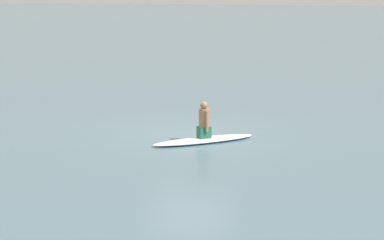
% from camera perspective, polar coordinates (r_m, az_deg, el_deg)
% --- Properties ---
extents(ground_plane, '(400.00, 400.00, 0.00)m').
position_cam_1_polar(ground_plane, '(18.02, -0.19, -1.43)').
color(ground_plane, slate).
extents(surfboard, '(2.65, 2.38, 0.13)m').
position_cam_1_polar(surfboard, '(17.24, 1.07, -1.78)').
color(surfboard, white).
rests_on(surfboard, ground).
extents(person_paddler, '(0.42, 0.41, 0.98)m').
position_cam_1_polar(person_paddler, '(17.13, 1.08, -0.12)').
color(person_paddler, '#26664C').
rests_on(person_paddler, surfboard).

